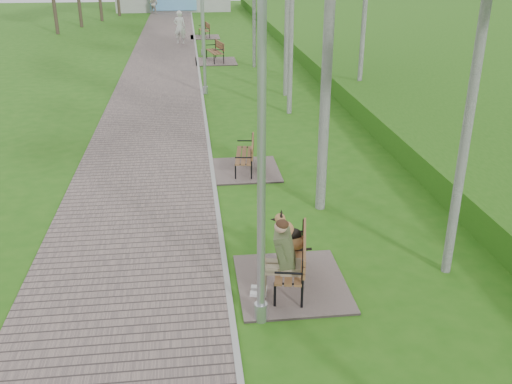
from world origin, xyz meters
The scene contains 12 objects.
walkway centered at (-1.75, 21.50, 0.02)m, with size 3.50×67.00×0.04m, color #635450.
kerb centered at (0.00, 21.50, 0.03)m, with size 0.10×67.00×0.05m, color #999993.
embankment centered at (12.00, 20.00, 0.00)m, with size 14.00×70.00×1.60m, color #3D741B.
bench_main centered at (1.01, 3.97, 0.46)m, with size 1.86×2.06×1.62m.
bench_second centered at (0.84, 9.50, 0.19)m, with size 1.70×1.89×1.04m.
bench_third centered at (0.88, 24.82, 0.24)m, with size 2.04×2.27×1.25m.
bench_far centered at (0.64, 33.31, 0.21)m, with size 1.84×2.04×1.13m.
lamp_post_near centered at (0.45, 3.05, 2.47)m, with size 0.20×0.20×5.28m.
lamp_post_second centered at (0.14, 18.08, 2.36)m, with size 0.20×0.20×5.05m.
lamp_post_third centered at (0.34, 26.74, 2.45)m, with size 0.20×0.20×5.25m.
pedestrian_near centered at (-0.87, 30.78, 0.96)m, with size 0.70×0.46×1.93m, color white.
pedestrian_far centered at (-3.20, 47.62, 0.85)m, with size 0.83×0.65×1.71m, color #A19B8C.
Camera 1 is at (-0.50, -4.26, 5.37)m, focal length 40.00 mm.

